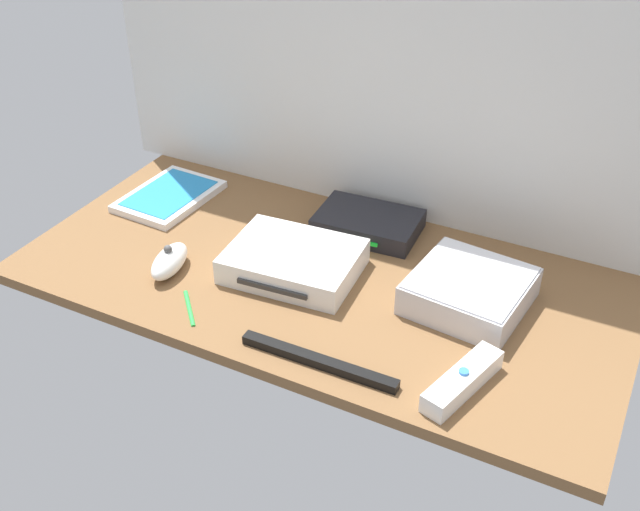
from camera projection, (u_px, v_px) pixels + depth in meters
ground_plane at (320, 280)px, 126.50cm from camera, size 100.00×48.00×2.00cm
back_wall at (388, 41)px, 126.10cm from camera, size 110.00×1.20×64.00cm
game_console at (293, 261)px, 125.49cm from camera, size 22.17×17.72×4.40cm
mini_computer at (469, 291)px, 118.12cm from camera, size 18.66×18.66×5.30cm
game_case at (169, 196)px, 146.24cm from camera, size 14.45×19.60×1.56cm
network_router at (368, 223)px, 136.32cm from camera, size 18.71×13.19×3.40cm
remote_wand at (463, 381)px, 103.13cm from camera, size 7.45×15.22×3.40cm
remote_nunchuk at (169, 261)px, 125.84cm from camera, size 6.08×10.62×5.10cm
sensor_bar at (319, 361)px, 107.59cm from camera, size 24.02×2.10×1.40cm
stylus_pen at (189, 307)px, 118.42cm from camera, size 6.63×7.07×0.70cm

